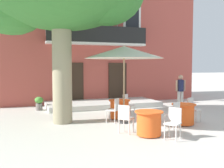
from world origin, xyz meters
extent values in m
plane|color=beige|center=(0.00, 0.00, 0.00)|extent=(120.00, 120.00, 0.00)
cube|color=#B24C42|center=(-0.62, 7.00, 3.75)|extent=(13.00, 4.00, 7.50)
cube|color=#332319|center=(-1.92, 4.97, 1.15)|extent=(1.10, 0.08, 2.30)
cube|color=#332319|center=(0.68, 4.97, 1.15)|extent=(1.10, 0.08, 2.30)
cube|color=silver|center=(-2.82, 4.96, 4.65)|extent=(1.10, 0.08, 1.90)
cube|color=black|center=(-2.82, 4.93, 4.65)|extent=(0.84, 0.04, 1.60)
cube|color=silver|center=(-0.62, 4.96, 4.65)|extent=(1.10, 0.08, 1.90)
cube|color=black|center=(-0.62, 4.93, 4.65)|extent=(0.84, 0.04, 1.60)
cube|color=silver|center=(1.58, 4.96, 4.65)|extent=(1.10, 0.08, 1.90)
cube|color=black|center=(1.58, 4.93, 4.65)|extent=(0.84, 0.04, 1.60)
cube|color=silver|center=(-0.62, 4.67, 3.34)|extent=(5.60, 0.65, 0.12)
cube|color=black|center=(-0.62, 4.38, 3.85)|extent=(5.60, 0.06, 0.90)
cylinder|color=#B2B2B7|center=(-1.82, 4.50, 4.75)|extent=(0.04, 0.95, 1.33)
cube|color=red|center=(-1.82, 4.05, 5.05)|extent=(0.60, 0.29, 0.38)
cylinder|color=#B2B2B7|center=(0.58, 4.50, 4.75)|extent=(0.04, 0.95, 1.33)
cube|color=#146B2D|center=(0.58, 4.05, 5.05)|extent=(0.60, 0.29, 0.38)
cylinder|color=#995638|center=(-2.92, 4.70, 3.56)|extent=(0.32, 0.32, 0.32)
ellipsoid|color=#4C8E38|center=(-2.92, 4.70, 3.90)|extent=(0.41, 0.41, 0.35)
cylinder|color=slate|center=(-1.38, 4.70, 3.52)|extent=(0.33, 0.33, 0.24)
ellipsoid|color=#4C8E38|center=(-1.38, 4.70, 3.80)|extent=(0.43, 0.43, 0.32)
cylinder|color=#995638|center=(0.15, 4.70, 3.51)|extent=(0.32, 0.32, 0.23)
ellipsoid|color=#2D7533|center=(0.15, 4.70, 3.82)|extent=(0.41, 0.41, 0.38)
cylinder|color=#47423D|center=(1.68, 4.70, 3.53)|extent=(0.30, 0.30, 0.26)
ellipsoid|color=#2D7533|center=(1.68, 4.70, 3.81)|extent=(0.39, 0.39, 0.29)
cube|color=silver|center=(-0.62, 3.77, 0.12)|extent=(5.81, 2.46, 0.25)
cylinder|color=gray|center=(-3.26, 0.42, 1.79)|extent=(0.71, 0.71, 3.57)
cylinder|color=#EA561E|center=(-0.97, 0.43, 0.37)|extent=(0.74, 0.74, 0.68)
cylinder|color=#EA561E|center=(-0.97, 0.43, 0.74)|extent=(0.86, 0.86, 0.04)
cylinder|color=#2D2823|center=(-0.97, 0.43, 0.01)|extent=(0.44, 0.44, 0.03)
cylinder|color=silver|center=(-0.13, 0.84, 0.23)|extent=(0.04, 0.04, 0.45)
cylinder|color=silver|center=(-0.41, 0.64, 0.23)|extent=(0.04, 0.04, 0.45)
cylinder|color=silver|center=(-0.33, 1.11, 0.23)|extent=(0.04, 0.04, 0.45)
cylinder|color=silver|center=(-0.61, 0.91, 0.23)|extent=(0.04, 0.04, 0.45)
cube|color=silver|center=(-0.37, 0.87, 0.47)|extent=(0.56, 0.56, 0.04)
cube|color=silver|center=(-0.48, 1.02, 0.70)|extent=(0.33, 0.26, 0.42)
cylinder|color=silver|center=(-1.72, -0.13, 0.23)|extent=(0.04, 0.04, 0.45)
cylinder|color=silver|center=(-1.49, 0.12, 0.23)|extent=(0.04, 0.04, 0.45)
cylinder|color=silver|center=(-1.47, -0.36, 0.23)|extent=(0.04, 0.04, 0.45)
cylinder|color=silver|center=(-1.24, -0.11, 0.23)|extent=(0.04, 0.04, 0.45)
cube|color=silver|center=(-1.48, -0.12, 0.47)|extent=(0.57, 0.57, 0.04)
cube|color=silver|center=(-1.35, -0.25, 0.70)|extent=(0.29, 0.31, 0.42)
cylinder|color=#EA561E|center=(0.80, -1.38, 0.37)|extent=(0.74, 0.74, 0.68)
cylinder|color=#EA561E|center=(0.80, -1.38, 0.74)|extent=(0.86, 0.86, 0.04)
cylinder|color=#2D2823|center=(0.80, -1.38, 0.01)|extent=(0.44, 0.44, 0.03)
cylinder|color=silver|center=(1.72, -1.17, 0.23)|extent=(0.04, 0.04, 0.45)
cylinder|color=silver|center=(1.41, -1.30, 0.23)|extent=(0.04, 0.04, 0.45)
cylinder|color=silver|center=(1.58, -0.86, 0.23)|extent=(0.04, 0.04, 0.45)
cylinder|color=silver|center=(1.27, -0.99, 0.23)|extent=(0.04, 0.04, 0.45)
cube|color=silver|center=(1.49, -1.08, 0.47)|extent=(0.53, 0.53, 0.04)
cube|color=silver|center=(1.42, -0.92, 0.70)|extent=(0.36, 0.19, 0.42)
cylinder|color=silver|center=(-0.11, -1.59, 0.23)|extent=(0.04, 0.04, 0.45)
cylinder|color=silver|center=(0.21, -1.46, 0.23)|extent=(0.04, 0.04, 0.45)
cylinder|color=silver|center=(0.03, -1.90, 0.23)|extent=(0.04, 0.04, 0.45)
cylinder|color=silver|center=(0.34, -1.77, 0.23)|extent=(0.04, 0.04, 0.45)
cube|color=silver|center=(0.12, -1.68, 0.47)|extent=(0.53, 0.53, 0.04)
cube|color=silver|center=(0.19, -1.84, 0.70)|extent=(0.36, 0.19, 0.42)
cylinder|color=#EA561E|center=(-1.09, -2.31, 0.37)|extent=(0.74, 0.74, 0.68)
cylinder|color=#EA561E|center=(-1.09, -2.31, 0.74)|extent=(0.86, 0.86, 0.04)
cylinder|color=#2D2823|center=(-1.09, -2.31, 0.01)|extent=(0.44, 0.44, 0.03)
cylinder|color=silver|center=(-0.69, -3.16, 0.23)|extent=(0.04, 0.04, 0.45)
cylinder|color=silver|center=(-0.89, -2.88, 0.23)|extent=(0.04, 0.04, 0.45)
cylinder|color=silver|center=(-0.41, -2.95, 0.23)|extent=(0.04, 0.04, 0.45)
cylinder|color=silver|center=(-0.61, -2.68, 0.23)|extent=(0.04, 0.04, 0.45)
cube|color=silver|center=(-0.65, -2.92, 0.47)|extent=(0.56, 0.56, 0.04)
cube|color=silver|center=(-0.50, -2.81, 0.70)|extent=(0.26, 0.33, 0.42)
cylinder|color=silver|center=(-1.59, -1.52, 0.23)|extent=(0.04, 0.04, 0.45)
cylinder|color=silver|center=(-1.36, -1.77, 0.23)|extent=(0.04, 0.04, 0.45)
cylinder|color=silver|center=(-1.84, -1.75, 0.23)|extent=(0.04, 0.04, 0.45)
cylinder|color=silver|center=(-1.61, -2.00, 0.23)|extent=(0.04, 0.04, 0.45)
cube|color=silver|center=(-1.60, -1.76, 0.47)|extent=(0.57, 0.57, 0.04)
cube|color=silver|center=(-1.73, -1.88, 0.70)|extent=(0.29, 0.31, 0.42)
cylinder|color=#997A56|center=(-1.10, -0.35, 1.27)|extent=(0.06, 0.06, 2.55)
cylinder|color=#333333|center=(-1.10, -0.35, 0.04)|extent=(0.44, 0.44, 0.08)
cone|color=silver|center=(-1.10, -0.35, 2.62)|extent=(2.90, 2.90, 0.45)
cylinder|color=slate|center=(-3.87, 3.60, 0.17)|extent=(0.31, 0.31, 0.34)
ellipsoid|color=#4C8E38|center=(-3.87, 3.60, 0.49)|extent=(0.40, 0.40, 0.32)
cylinder|color=silver|center=(2.54, 1.50, 0.45)|extent=(0.14, 0.14, 0.89)
cylinder|color=silver|center=(2.72, 1.50, 0.45)|extent=(0.14, 0.14, 0.89)
cube|color=#1E2347|center=(2.63, 1.50, 1.17)|extent=(0.33, 0.40, 0.56)
sphere|color=tan|center=(2.63, 1.50, 1.57)|extent=(0.22, 0.22, 0.22)
cylinder|color=tan|center=(2.41, 1.50, 1.17)|extent=(0.09, 0.09, 0.52)
cylinder|color=tan|center=(2.85, 1.50, 1.17)|extent=(0.09, 0.09, 0.52)
camera|label=1|loc=(-4.80, -9.32, 2.12)|focal=42.14mm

